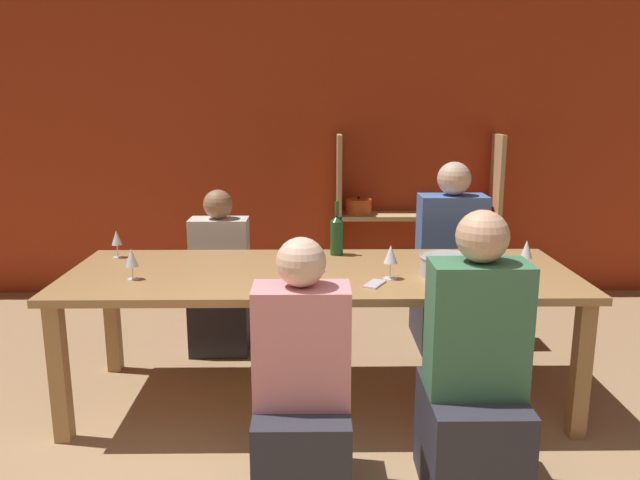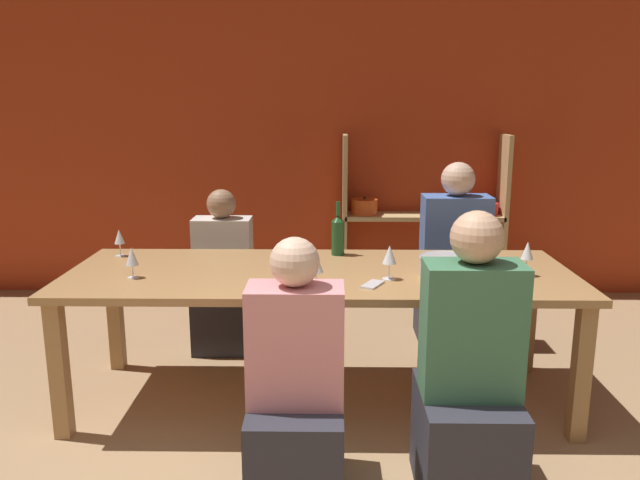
% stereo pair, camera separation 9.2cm
% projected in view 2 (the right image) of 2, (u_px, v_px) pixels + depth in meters
% --- Properties ---
extents(wall_back_red, '(8.80, 0.06, 2.70)m').
position_uv_depth(wall_back_red, '(337.00, 138.00, 5.29)').
color(wall_back_red, '#B23819').
rests_on(wall_back_red, ground_plane).
extents(shelf_unit, '(1.35, 0.30, 1.39)m').
position_uv_depth(shelf_unit, '(426.00, 241.00, 5.27)').
color(shelf_unit, tan).
rests_on(shelf_unit, ground_plane).
extents(dining_table, '(2.74, 0.99, 0.76)m').
position_uv_depth(dining_table, '(320.00, 284.00, 3.41)').
color(dining_table, '#AD7F4C').
rests_on(dining_table, ground_plane).
extents(mixing_bowl, '(0.27, 0.27, 0.11)m').
position_uv_depth(mixing_bowl, '(445.00, 266.00, 3.26)').
color(mixing_bowl, '#B7BABC').
rests_on(mixing_bowl, dining_table).
extents(wine_bottle_green, '(0.08, 0.08, 0.32)m').
position_uv_depth(wine_bottle_green, '(338.00, 234.00, 3.72)').
color(wine_bottle_green, '#1E4C23').
rests_on(wine_bottle_green, dining_table).
extents(wine_glass_white_a, '(0.07, 0.07, 0.16)m').
position_uv_depth(wine_glass_white_a, '(132.00, 257.00, 3.24)').
color(wine_glass_white_a, white).
rests_on(wine_glass_white_a, dining_table).
extents(wine_glass_red_a, '(0.07, 0.07, 0.15)m').
position_uv_depth(wine_glass_red_a, '(286.00, 269.00, 3.01)').
color(wine_glass_red_a, white).
rests_on(wine_glass_red_a, dining_table).
extents(wine_glass_empty_a, '(0.07, 0.07, 0.16)m').
position_uv_depth(wine_glass_empty_a, '(316.00, 265.00, 3.09)').
color(wine_glass_empty_a, white).
rests_on(wine_glass_empty_a, dining_table).
extents(wine_glass_empty_b, '(0.06, 0.06, 0.19)m').
position_uv_depth(wine_glass_empty_b, '(527.00, 251.00, 3.27)').
color(wine_glass_empty_b, white).
rests_on(wine_glass_empty_b, dining_table).
extents(wine_glass_empty_c, '(0.06, 0.06, 0.19)m').
position_uv_depth(wine_glass_empty_c, '(294.00, 255.00, 3.19)').
color(wine_glass_empty_c, white).
rests_on(wine_glass_empty_c, dining_table).
extents(wine_glass_empty_d, '(0.07, 0.07, 0.18)m').
position_uv_depth(wine_glass_empty_d, '(389.00, 255.00, 3.21)').
color(wine_glass_empty_d, white).
rests_on(wine_glass_empty_d, dining_table).
extents(wine_glass_white_b, '(0.08, 0.08, 0.15)m').
position_uv_depth(wine_glass_white_b, '(511.00, 275.00, 2.93)').
color(wine_glass_white_b, white).
rests_on(wine_glass_white_b, dining_table).
extents(wine_glass_empty_e, '(0.06, 0.06, 0.16)m').
position_uv_depth(wine_glass_empty_e, '(119.00, 237.00, 3.69)').
color(wine_glass_empty_e, white).
rests_on(wine_glass_empty_e, dining_table).
extents(cell_phone, '(0.13, 0.17, 0.01)m').
position_uv_depth(cell_phone, '(373.00, 284.00, 3.13)').
color(cell_phone, silver).
rests_on(cell_phone, dining_table).
extents(person_near_a, '(0.40, 0.50, 1.25)m').
position_uv_depth(person_near_a, '(468.00, 396.00, 2.61)').
color(person_near_a, '#2D2D38').
rests_on(person_near_a, ground_plane).
extents(person_far_a, '(0.45, 0.56, 1.27)m').
position_uv_depth(person_far_a, '(453.00, 279.00, 4.30)').
color(person_far_a, '#2D2D38').
rests_on(person_far_a, ground_plane).
extents(person_near_b, '(0.40, 0.50, 1.13)m').
position_uv_depth(person_near_b, '(296.00, 403.00, 2.64)').
color(person_near_b, '#2D2D38').
rests_on(person_near_b, ground_plane).
extents(person_far_b, '(0.39, 0.48, 1.09)m').
position_uv_depth(person_far_b, '(224.00, 290.00, 4.27)').
color(person_far_b, '#2D2D38').
rests_on(person_far_b, ground_plane).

